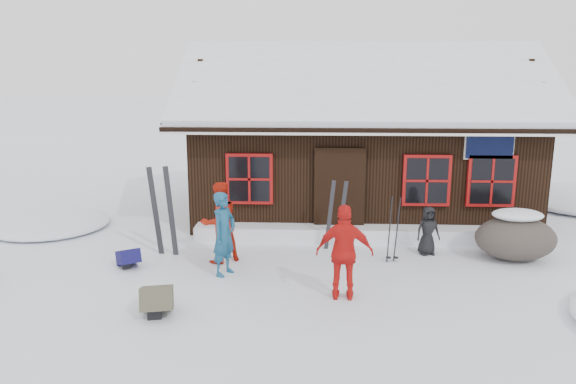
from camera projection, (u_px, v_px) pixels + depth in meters
The scene contains 14 objects.
ground at pixel (295, 277), 10.33m from camera, with size 120.00×120.00×0.00m, color white.
mountain_hut at pixel (358, 152), 14.77m from camera, with size 8.90×6.09×4.42m.
snow_drift at pixel (366, 233), 12.42m from camera, with size 7.60×0.60×0.35m, color white.
snow_mounds at pixel (375, 247), 12.08m from camera, with size 20.60×13.20×0.48m.
skier_teal at pixel (224, 234), 10.31m from camera, with size 0.57×0.38×1.57m, color navy.
skier_orange_left at pixel (219, 222), 10.99m from camera, with size 0.78×0.61×1.61m, color red.
skier_orange_right at pixel (345, 253), 9.22m from camera, with size 0.95×0.39×1.62m, color red.
skier_crouched at pixel (428, 231), 11.49m from camera, with size 0.49×0.32×1.01m, color black.
boulder at pixel (516, 237), 11.19m from camera, with size 1.59×1.19×0.92m.
ski_pair_mid at pixel (163, 212), 11.39m from camera, with size 0.57×0.13×1.89m.
ski_pair_right at pixel (336, 216), 11.81m from camera, with size 0.49×0.11×1.52m.
ski_poles at pixel (393, 231), 11.03m from camera, with size 0.24×0.12×1.36m.
backpack_blue at pixel (129, 260), 10.83m from camera, with size 0.38×0.50×0.27m, color #131149.
backpack_olive at pixel (157, 303), 8.77m from camera, with size 0.49×0.65×0.35m, color #4C4836.
Camera 1 is at (0.30, -9.73, 3.82)m, focal length 35.00 mm.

